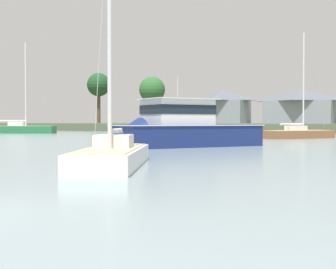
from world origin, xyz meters
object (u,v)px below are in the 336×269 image
(cruiser_navy, at_px, (172,136))
(sailboat_green, at_px, (20,131))
(sailboat_wood, at_px, (299,136))
(dinghy_red, at_px, (238,134))
(sailboat_white, at_px, (113,160))

(cruiser_navy, height_order, sailboat_green, sailboat_green)
(sailboat_wood, relative_size, sailboat_green, 0.81)
(dinghy_red, height_order, sailboat_white, sailboat_white)
(sailboat_white, bearing_deg, sailboat_green, 135.65)
(sailboat_green, relative_size, sailboat_white, 1.30)
(sailboat_wood, height_order, sailboat_white, sailboat_wood)
(sailboat_white, bearing_deg, cruiser_navy, 107.10)
(cruiser_navy, distance_m, sailboat_white, 14.05)
(cruiser_navy, bearing_deg, sailboat_white, -72.90)
(dinghy_red, relative_size, cruiser_navy, 0.32)
(sailboat_green, xyz_separation_m, sailboat_white, (38.85, -37.98, -0.07))
(dinghy_red, relative_size, sailboat_wood, 0.33)
(sailboat_green, bearing_deg, cruiser_navy, -35.27)
(dinghy_red, bearing_deg, sailboat_white, -77.90)
(cruiser_navy, xyz_separation_m, sailboat_wood, (3.59, 19.86, -0.49))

